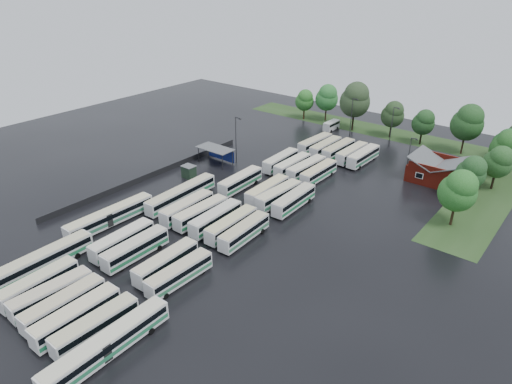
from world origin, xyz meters
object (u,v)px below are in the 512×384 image
Objects in this scene: artic_bus_east at (108,345)px; minibus at (331,125)px; artic_bus_west_a at (39,262)px; brick_building at (436,172)px.

minibus is (-20.87, 84.19, -0.33)m from artic_bus_east.
artic_bus_west_a is 80.95m from minibus.
artic_bus_east is 2.94× the size of minibus.
brick_building reaches higher than artic_bus_west_a.
artic_bus_east is at bearing -99.86° from brick_building.
artic_bus_east reaches higher than minibus.
artic_bus_east is (-12.05, -69.36, -0.23)m from brick_building.
minibus is at bearing 155.74° from brick_building.
artic_bus_west_a reaches higher than artic_bus_east.
artic_bus_west_a is 1.01× the size of artic_bus_east.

